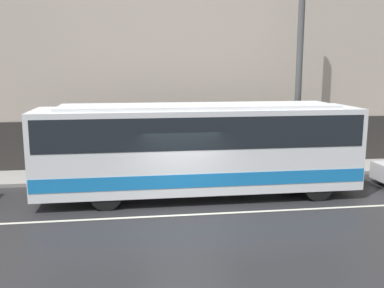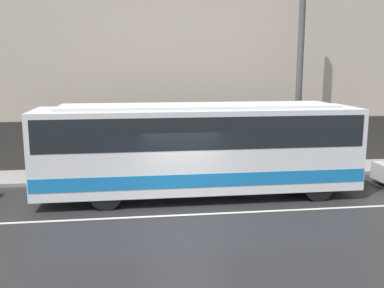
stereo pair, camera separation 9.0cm
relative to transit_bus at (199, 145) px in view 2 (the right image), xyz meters
name	(u,v)px [view 2 (the right image)]	position (x,y,z in m)	size (l,w,h in m)	color
ground_plane	(185,215)	(-0.76, -1.98, -1.85)	(60.00, 60.00, 0.00)	#262628
sidewalk	(170,173)	(-0.76, 3.19, -1.78)	(60.00, 2.34, 0.14)	gray
building_facade	(167,72)	(-0.76, 4.50, 2.49)	(60.00, 0.35, 9.01)	#B7A899
lane_stripe	(185,215)	(-0.76, -1.98, -1.85)	(54.00, 0.14, 0.01)	beige
transit_bus	(199,145)	(0.00, 0.00, 0.00)	(11.23, 2.55, 3.29)	white
utility_pole_near	(300,68)	(4.70, 2.79, 2.66)	(0.27, 0.27, 8.74)	#4C4C4F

